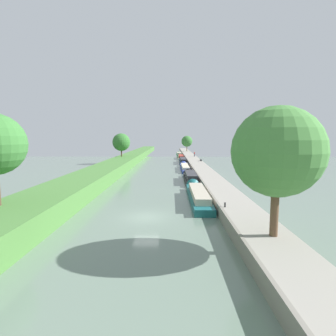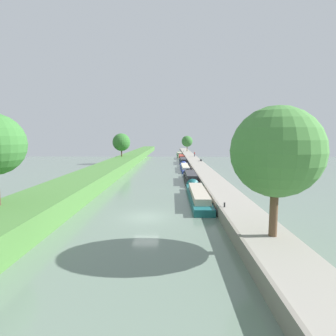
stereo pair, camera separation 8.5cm
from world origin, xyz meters
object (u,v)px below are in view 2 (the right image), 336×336
Objects in this scene: narrowboat_blue at (185,167)px; mooring_bollard_far at (183,151)px; narrowboat_cream at (181,157)px; mooring_bollard_near at (225,205)px; narrowboat_teal at (197,194)px; narrowboat_black at (190,177)px; person_walking at (195,154)px; narrowboat_navy at (183,161)px; narrowboat_green at (179,154)px; park_bench at (201,160)px.

narrowboat_blue is 54.34m from mooring_bollard_far.
mooring_bollard_far is (1.92, 54.30, 0.90)m from narrowboat_blue.
narrowboat_cream is 35.94× the size of mooring_bollard_near.
narrowboat_teal is at bearing -91.23° from mooring_bollard_far.
mooring_bollard_near is (1.76, -22.69, 0.74)m from narrowboat_black.
person_walking is (4.54, 26.03, 1.55)m from narrowboat_blue.
narrowboat_navy reaches higher than narrowboat_cream.
mooring_bollard_near is (-2.62, -65.56, -0.65)m from person_walking.
narrowboat_green is (-0.18, 65.39, -0.12)m from narrowboat_black.
narrowboat_black is 7.83× the size of person_walking.
narrowboat_cream is 1.20× the size of narrowboat_green.
mooring_bollard_far reaches higher than narrowboat_green.
narrowboat_green is (-0.10, 79.84, -0.09)m from narrowboat_teal.
narrowboat_black reaches higher than narrowboat_navy.
narrowboat_cream is at bearing 91.41° from mooring_bollard_near.
mooring_bollard_far is 0.30× the size of park_bench.
narrowboat_green is 88.10m from mooring_bollard_near.
narrowboat_black is at bearing 89.69° from narrowboat_teal.
narrowboat_navy is 34.27× the size of mooring_bollard_far.
person_walking is at bearing -78.55° from narrowboat_green.
park_bench reaches higher than narrowboat_black.
narrowboat_green is (-0.18, 16.64, -0.02)m from narrowboat_cream.
mooring_bollard_far reaches higher than narrowboat_teal.
person_walking is 1.11× the size of park_bench.
narrowboat_green is at bearing 90.16° from narrowboat_black.
narrowboat_black is 0.76× the size of narrowboat_blue.
narrowboat_navy reaches higher than narrowboat_green.
narrowboat_blue is at bearing 90.56° from narrowboat_black.
narrowboat_teal reaches higher than narrowboat_cream.
mooring_bollard_far reaches higher than narrowboat_navy.
narrowboat_navy is 34.27× the size of mooring_bollard_near.
narrowboat_navy is 8.28m from park_bench.
person_walking is at bearing 91.20° from park_bench.
narrowboat_navy is at bearing 124.80° from park_bench.
mooring_bollard_near is at bearing -77.42° from narrowboat_teal.
mooring_bollard_far is at bearing 85.51° from narrowboat_cream.
narrowboat_teal is 63.20m from narrowboat_cream.
park_bench is at bearing -86.23° from mooring_bollard_far.
narrowboat_teal is 40.87m from park_bench.
narrowboat_navy is at bearing 91.78° from mooring_bollard_near.
narrowboat_blue is 26.47m from person_walking.
narrowboat_teal reaches higher than narrowboat_green.
narrowboat_teal is at bearing -96.76° from park_bench.
narrowboat_blue is (-0.09, 31.30, -0.12)m from narrowboat_teal.
person_walking reaches higher than mooring_bollard_near.
narrowboat_blue is at bearing -89.98° from narrowboat_green.
narrowboat_black is 71.17m from mooring_bollard_far.
narrowboat_black is at bearing -100.26° from park_bench.
narrowboat_black reaches higher than narrowboat_cream.
narrowboat_teal is 47.34m from narrowboat_navy.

